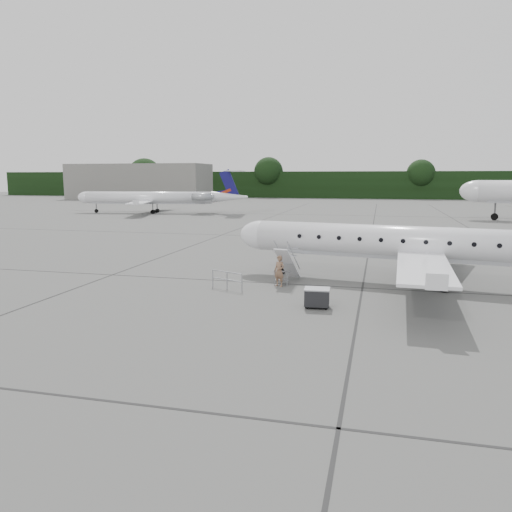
% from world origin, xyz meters
% --- Properties ---
extents(ground, '(320.00, 320.00, 0.00)m').
position_xyz_m(ground, '(0.00, 0.00, 0.00)').
color(ground, '#595957').
rests_on(ground, ground).
extents(treeline, '(260.00, 4.00, 8.00)m').
position_xyz_m(treeline, '(0.00, 130.00, 4.00)').
color(treeline, black).
rests_on(treeline, ground).
extents(terminal_building, '(40.00, 14.00, 10.00)m').
position_xyz_m(terminal_building, '(-70.00, 110.00, 5.00)').
color(terminal_building, slate).
rests_on(terminal_building, ground).
extents(main_regional_jet, '(29.98, 23.68, 6.98)m').
position_xyz_m(main_regional_jet, '(0.66, 7.72, 3.49)').
color(main_regional_jet, silver).
rests_on(main_regional_jet, ground).
extents(airstair, '(1.24, 2.62, 2.19)m').
position_xyz_m(airstair, '(-7.61, 6.75, 1.09)').
color(airstair, silver).
rests_on(airstair, ground).
extents(passenger, '(0.79, 0.67, 1.83)m').
position_xyz_m(passenger, '(-7.83, 5.36, 0.92)').
color(passenger, brown).
rests_on(passenger, ground).
extents(safety_railing, '(2.05, 0.95, 1.00)m').
position_xyz_m(safety_railing, '(-10.60, 3.93, 0.50)').
color(safety_railing, gray).
rests_on(safety_railing, ground).
extents(baggage_cart, '(1.24, 1.03, 1.03)m').
position_xyz_m(baggage_cart, '(-5.09, 1.08, 0.51)').
color(baggage_cart, black).
rests_on(baggage_cart, ground).
extents(bg_regional_left, '(31.85, 25.17, 7.58)m').
position_xyz_m(bg_regional_left, '(-42.08, 58.72, 3.79)').
color(bg_regional_left, silver).
rests_on(bg_regional_left, ground).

